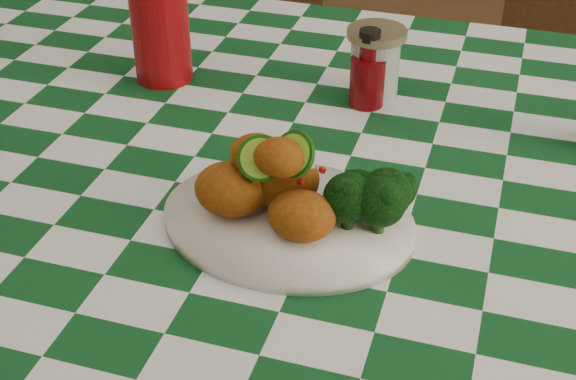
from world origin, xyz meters
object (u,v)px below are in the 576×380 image
(dining_table, at_px, (281,344))
(fried_chicken_pile, at_px, (283,178))
(red_tumbler, at_px, (161,32))
(mason_jar, at_px, (375,63))
(wooden_chair_left, at_px, (220,80))
(wooden_chair_right, at_px, (545,148))
(plate, at_px, (288,222))
(ketchup_bottle, at_px, (368,68))

(dining_table, bearing_deg, fried_chicken_pile, -71.33)
(red_tumbler, distance_m, mason_jar, 0.34)
(dining_table, xyz_separation_m, wooden_chair_left, (-0.38, 0.72, 0.09))
(mason_jar, bearing_deg, fried_chicken_pile, -95.10)
(wooden_chair_right, bearing_deg, red_tumbler, -120.57)
(fried_chicken_pile, height_order, red_tumbler, red_tumbler)
(plate, distance_m, wooden_chair_left, 1.05)
(red_tumbler, height_order, mason_jar, red_tumbler)
(dining_table, relative_size, wooden_chair_right, 1.89)
(ketchup_bottle, distance_m, mason_jar, 0.03)
(plate, bearing_deg, ketchup_bottle, 86.34)
(ketchup_bottle, bearing_deg, red_tumbler, -178.38)
(ketchup_bottle, xyz_separation_m, mason_jar, (0.00, 0.03, -0.01))
(fried_chicken_pile, height_order, wooden_chair_left, wooden_chair_left)
(dining_table, xyz_separation_m, ketchup_bottle, (0.09, 0.15, 0.45))
(plate, height_order, red_tumbler, red_tumbler)
(plate, relative_size, wooden_chair_right, 0.35)
(plate, bearing_deg, wooden_chair_right, 69.87)
(red_tumbler, bearing_deg, plate, -46.47)
(dining_table, xyz_separation_m, fried_chicken_pile, (0.06, -0.18, 0.46))
(mason_jar, relative_size, wooden_chair_right, 0.12)
(mason_jar, bearing_deg, wooden_chair_right, 60.22)
(dining_table, bearing_deg, plate, -69.47)
(fried_chicken_pile, bearing_deg, mason_jar, 84.90)
(fried_chicken_pile, height_order, mason_jar, fried_chicken_pile)
(fried_chicken_pile, distance_m, mason_jar, 0.37)
(wooden_chair_right, bearing_deg, wooden_chair_left, -163.01)
(mason_jar, bearing_deg, wooden_chair_left, 131.80)
(dining_table, relative_size, mason_jar, 15.12)
(plate, distance_m, red_tumbler, 0.45)
(wooden_chair_right, bearing_deg, dining_table, -101.26)
(dining_table, xyz_separation_m, mason_jar, (0.09, 0.18, 0.45))
(ketchup_bottle, xyz_separation_m, wooden_chair_right, (0.30, 0.55, -0.41))
(dining_table, bearing_deg, ketchup_bottle, 59.70)
(plate, xyz_separation_m, ketchup_bottle, (0.02, 0.33, 0.05))
(wooden_chair_left, bearing_deg, wooden_chair_right, -5.93)
(dining_table, bearing_deg, wooden_chair_left, 118.19)
(dining_table, relative_size, ketchup_bottle, 13.81)
(dining_table, bearing_deg, mason_jar, 62.81)
(plate, distance_m, fried_chicken_pile, 0.06)
(red_tumbler, distance_m, wooden_chair_left, 0.70)
(dining_table, distance_m, mason_jar, 0.49)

